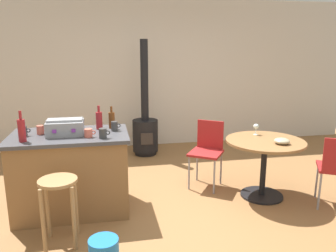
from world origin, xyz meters
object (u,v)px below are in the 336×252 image
wood_stove (145,128)px  cup_2 (24,131)px  folding_chair_far (207,148)px  bottle_2 (99,120)px  kitchen_island (72,173)px  cup_4 (103,133)px  cup_1 (40,130)px  toolbox (65,127)px  bottle_1 (22,130)px  bottle_0 (112,120)px  serving_bowl (282,141)px  cup_0 (88,133)px  cup_3 (115,126)px  dining_table (264,154)px  plastic_bucket (104,251)px  wine_glass (256,127)px  wooden_stool (59,196)px

wood_stove → cup_2: 2.48m
folding_chair_far → bottle_2: (-1.39, -0.22, 0.49)m
kitchen_island → wood_stove: size_ratio=0.65×
cup_4 → folding_chair_far: bearing=25.4°
cup_1 → bottle_2: bearing=10.7°
toolbox → bottle_1: bottle_1 is taller
cup_2 → bottle_0: bearing=10.7°
wood_stove → bottle_0: 1.89m
serving_bowl → bottle_2: bearing=167.9°
cup_0 → cup_3: size_ratio=1.11×
dining_table → toolbox: toolbox is taller
bottle_2 → wood_stove: bearing=66.6°
bottle_2 → plastic_bucket: bearing=-89.6°
cup_2 → cup_3: 0.97m
wood_stove → kitchen_island: bearing=-119.4°
toolbox → cup_0: 0.29m
folding_chair_far → bottle_1: bearing=-164.0°
cup_0 → plastic_bucket: size_ratio=0.46×
cup_1 → cup_4: size_ratio=0.95×
folding_chair_far → cup_4: 1.56m
folding_chair_far → cup_1: bearing=-170.6°
dining_table → bottle_0: (-1.83, 0.27, 0.44)m
bottle_2 → folding_chair_far: bearing=8.8°
bottle_2 → wine_glass: bottle_2 is taller
cup_2 → dining_table: bearing=-2.0°
bottle_0 → cup_3: 0.15m
wood_stove → wine_glass: bearing=-54.4°
kitchen_island → wood_stove: 2.18m
wood_stove → bottle_1: 2.66m
dining_table → folding_chair_far: (-0.58, 0.48, -0.04)m
serving_bowl → toolbox: bearing=174.4°
wooden_stool → cup_4: size_ratio=5.58×
cup_0 → cup_4: 0.17m
bottle_2 → cup_0: (-0.11, -0.35, -0.06)m
cup_2 → serving_bowl: bearing=-5.5°
cup_2 → kitchen_island: bearing=-1.8°
bottle_0 → serving_bowl: (1.94, -0.46, -0.24)m
toolbox → bottle_0: size_ratio=1.48×
cup_4 → plastic_bucket: size_ratio=0.45×
plastic_bucket → cup_4: bearing=87.7°
kitchen_island → toolbox: size_ratio=3.30×
wooden_stool → cup_1: size_ratio=5.85×
serving_bowl → cup_0: bearing=177.5°
plastic_bucket → bottle_2: bearing=90.4°
wine_glass → cup_2: bearing=-176.4°
dining_table → cup_4: bearing=-175.1°
wood_stove → cup_4: wood_stove is taller
bottle_0 → wine_glass: bottle_0 is taller
wood_stove → serving_bowl: bearing=-58.3°
wooden_stool → bottle_0: (0.53, 0.87, 0.52)m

